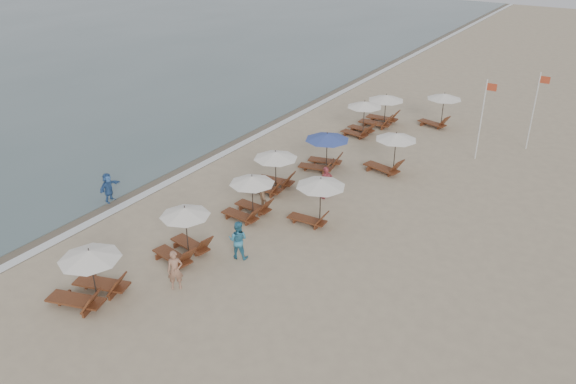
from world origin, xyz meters
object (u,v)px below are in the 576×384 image
Objects in this scene: beachgoer_far_a at (326,183)px; lounger_station_3 at (272,171)px; lounger_station_0 at (88,276)px; beachgoer_mid_a at (238,240)px; lounger_station_6 at (381,110)px; lounger_station_1 at (182,233)px; lounger_station_4 at (324,149)px; lounger_station_2 at (249,196)px; inland_station_1 at (390,149)px; flag_pole_near at (482,116)px; inland_station_2 at (440,106)px; inland_station_0 at (316,195)px; beachgoer_mid_b at (264,194)px; lounger_station_5 at (361,117)px; waterline_walker at (108,187)px; beachgoer_near at (175,270)px.

lounger_station_3 is at bearing -56.46° from beachgoer_far_a.
beachgoer_mid_a is at bearing 61.29° from lounger_station_0.
beachgoer_mid_a is at bearing -84.34° from lounger_station_6.
lounger_station_3 is (-0.46, 7.10, -0.03)m from lounger_station_1.
lounger_station_4 is 9.76m from beachgoer_mid_a.
lounger_station_2 is 6.61m from lounger_station_4.
inland_station_1 is 5.78m from flag_pole_near.
inland_station_2 is at bearing 79.11° from lounger_station_2.
beachgoer_mid_b is at bearing -177.50° from inland_station_0.
lounger_station_5 is at bearing 87.94° from lounger_station_0.
flag_pole_near is at bearing -47.46° from inland_station_2.
lounger_station_4 is 11.34m from waterline_walker.
lounger_station_1 is 1.55× the size of beachgoer_near.
beachgoer_near is at bearing -79.26° from lounger_station_3.
inland_station_1 reaches higher than waterline_walker.
lounger_station_0 is 1.13× the size of lounger_station_2.
lounger_station_3 is at bearing -86.94° from beachgoer_mid_a.
waterline_walker is at bearing -133.64° from inland_station_1.
inland_station_1 is at bearing 86.10° from inland_station_0.
beachgoer_mid_a is (-1.72, -11.14, -0.51)m from inland_station_1.
inland_station_2 is at bearing 43.19° from beachgoer_near.
lounger_station_0 is 4.08m from lounger_station_1.
lounger_station_3 reaches higher than beachgoer_far_a.
lounger_station_0 reaches higher than lounger_station_4.
lounger_station_1 is 16.63m from lounger_station_5.
lounger_station_2 is 1.44× the size of beachgoer_mid_b.
lounger_station_5 reaches higher than waterline_walker.
inland_station_0 reaches higher than lounger_station_3.
flag_pole_near reaches higher than lounger_station_3.
lounger_station_3 is at bearing -128.24° from inland_station_1.
lounger_station_0 is 14.85m from lounger_station_4.
flag_pole_near reaches higher than waterline_walker.
inland_station_0 reaches higher than lounger_station_6.
beachgoer_far_a reaches higher than beachgoer_mid_a.
inland_station_0 is (3.01, -13.79, 0.43)m from lounger_station_6.
inland_station_0 is at bearing -78.81° from waterline_walker.
inland_station_0 is at bearing -63.94° from lounger_station_4.
inland_station_2 is at bearing 80.62° from lounger_station_1.
lounger_station_4 is (0.90, 3.70, 0.09)m from lounger_station_3.
inland_station_0 reaches higher than waterline_walker.
lounger_station_3 is 1.57× the size of beachgoer_mid_a.
lounger_station_0 reaches higher than lounger_station_2.
lounger_station_3 is 1.55× the size of beachgoer_far_a.
lounger_station_5 is 5.76m from inland_station_1.
lounger_station_5 is (-0.40, 12.43, 0.13)m from lounger_station_2.
lounger_station_3 is 0.95× the size of lounger_station_6.
lounger_station_6 is (0.30, 2.42, -0.16)m from lounger_station_5.
lounger_station_4 is at bearing 87.65° from lounger_station_1.
lounger_station_3 is 2.17m from beachgoer_mid_b.
inland_station_0 is at bearing 38.94° from beachgoer_far_a.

